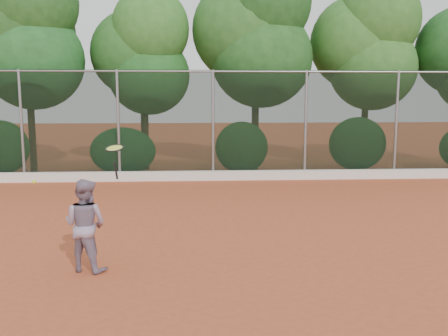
{
  "coord_description": "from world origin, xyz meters",
  "views": [
    {
      "loc": [
        -0.59,
        -8.98,
        2.72
      ],
      "look_at": [
        0.0,
        1.0,
        1.25
      ],
      "focal_mm": 40.0,
      "sensor_mm": 36.0,
      "label": 1
    }
  ],
  "objects": [
    {
      "name": "concrete_curb",
      "position": [
        0.0,
        6.82,
        0.15
      ],
      "size": [
        24.0,
        0.2,
        0.3
      ],
      "primitive_type": "cube",
      "color": "silver",
      "rests_on": "ground"
    },
    {
      "name": "ground",
      "position": [
        0.0,
        0.0,
        0.0
      ],
      "size": [
        80.0,
        80.0,
        0.0
      ],
      "primitive_type": "plane",
      "color": "#AE4A29",
      "rests_on": "ground"
    },
    {
      "name": "tennis_player",
      "position": [
        -2.29,
        -1.36,
        0.72
      ],
      "size": [
        0.86,
        0.77,
        1.45
      ],
      "primitive_type": "imported",
      "rotation": [
        0.0,
        0.0,
        2.76
      ],
      "color": "gray",
      "rests_on": "ground"
    },
    {
      "name": "tennis_ball_in_flight",
      "position": [
        -3.22,
        -0.76,
        1.31
      ],
      "size": [
        0.07,
        0.07,
        0.07
      ],
      "color": "#D8E834",
      "rests_on": "ground"
    },
    {
      "name": "foliage_backdrop",
      "position": [
        -0.55,
        8.98,
        4.4
      ],
      "size": [
        23.7,
        3.63,
        7.55
      ],
      "color": "#442A1A",
      "rests_on": "ground"
    },
    {
      "name": "tennis_racket",
      "position": [
        -1.8,
        -1.38,
        1.88
      ],
      "size": [
        0.35,
        0.35,
        0.54
      ],
      "color": "black",
      "rests_on": "ground"
    },
    {
      "name": "chainlink_fence",
      "position": [
        -0.0,
        7.0,
        1.86
      ],
      "size": [
        24.09,
        0.09,
        3.5
      ],
      "color": "black",
      "rests_on": "ground"
    }
  ]
}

